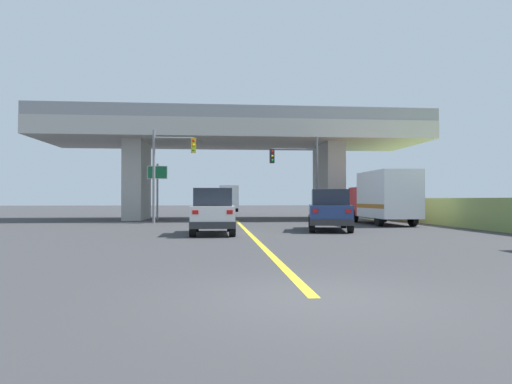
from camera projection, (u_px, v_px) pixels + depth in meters
ground at (235, 219)px, 35.90m from camera, size 160.00×160.00×0.00m
overpass_bridge at (235, 144)px, 35.99m from camera, size 29.15×8.85×8.13m
lane_divider_stripe at (250, 234)px, 20.07m from camera, size 0.20×26.01×0.01m
suv_lead at (213, 211)px, 20.28m from camera, size 1.89×4.33×2.02m
suv_crossing at (329, 210)px, 22.74m from camera, size 2.87×5.14×2.02m
box_truck at (384, 197)px, 28.10m from camera, size 2.33×6.87×3.22m
traffic_signal_nearside at (301, 169)px, 31.61m from camera, size 3.39×0.36×5.89m
traffic_signal_farside at (167, 163)px, 29.80m from camera, size 2.81×0.36×6.07m
highway_sign at (157, 179)px, 33.12m from camera, size 1.43×0.17×4.13m
semi_truck_distant at (228, 198)px, 58.38m from camera, size 2.33×7.37×3.24m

